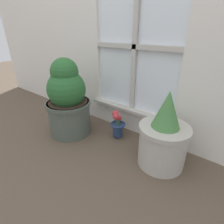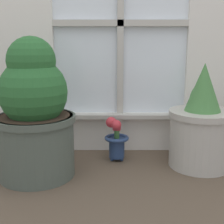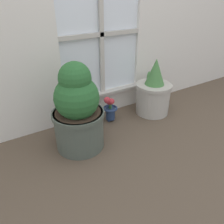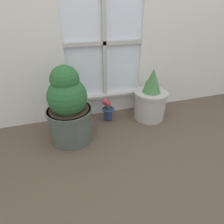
# 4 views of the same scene
# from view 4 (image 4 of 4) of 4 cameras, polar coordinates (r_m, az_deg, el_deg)

# --- Properties ---
(ground_plane) EXTENTS (10.00, 10.00, 0.00)m
(ground_plane) POSITION_cam_4_polar(r_m,az_deg,el_deg) (1.53, 4.39, -11.29)
(ground_plane) COLOR brown
(potted_plant_left) EXTENTS (0.38, 0.38, 0.67)m
(potted_plant_left) POSITION_cam_4_polar(r_m,az_deg,el_deg) (1.50, -13.86, 1.17)
(potted_plant_left) COLOR #4C564C
(potted_plant_left) RESTS_ON ground_plane
(potted_plant_right) EXTENTS (0.34, 0.34, 0.54)m
(potted_plant_right) POSITION_cam_4_polar(r_m,az_deg,el_deg) (1.86, 12.41, 4.04)
(potted_plant_right) COLOR #B7B2A8
(potted_plant_right) RESTS_ON ground_plane
(flower_vase) EXTENTS (0.13, 0.13, 0.25)m
(flower_vase) POSITION_cam_4_polar(r_m,az_deg,el_deg) (1.81, -1.42, 0.82)
(flower_vase) COLOR navy
(flower_vase) RESTS_ON ground_plane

